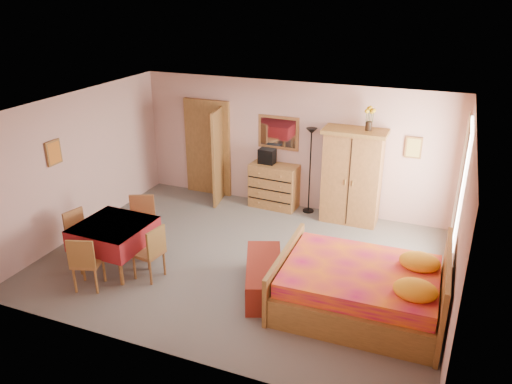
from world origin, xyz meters
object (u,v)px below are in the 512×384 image
at_px(chair_north, 142,224).
at_px(wall_mirror, 278,132).
at_px(sunflower_vase, 369,118).
at_px(chair_south, 88,261).
at_px(bench, 264,277).
at_px(chest_of_drawers, 274,186).
at_px(floor_lamp, 310,171).
at_px(stereo, 267,156).
at_px(dining_table, 116,246).
at_px(chair_east, 148,252).
at_px(chair_west, 82,236).
at_px(wardrobe, 352,177).
at_px(bed, 360,276).

bearing_deg(chair_north, wall_mirror, -143.20).
height_order(sunflower_vase, chair_south, sunflower_vase).
bearing_deg(sunflower_vase, bench, -107.23).
distance_m(chest_of_drawers, floor_lamp, 0.86).
relative_size(stereo, dining_table, 0.30).
bearing_deg(chair_north, chair_east, 104.86).
distance_m(stereo, chair_south, 4.23).
bearing_deg(chair_east, chair_south, 138.24).
distance_m(wall_mirror, bench, 3.59).
bearing_deg(sunflower_vase, chair_south, -131.57).
xyz_separation_m(chair_north, chair_east, (0.62, -0.75, -0.03)).
distance_m(stereo, chair_east, 3.49).
bearing_deg(chair_south, sunflower_vase, 30.77).
bearing_deg(floor_lamp, chair_east, -116.00).
bearing_deg(chair_south, chair_west, 117.17).
relative_size(wall_mirror, stereo, 2.67).
distance_m(chest_of_drawers, chair_west, 3.94).
xyz_separation_m(wall_mirror, chair_south, (-1.57, -4.12, -1.10)).
xyz_separation_m(bench, chair_south, (-2.50, -0.92, 0.21)).
relative_size(chair_west, chair_east, 0.95).
bearing_deg(chest_of_drawers, wardrobe, -0.03).
relative_size(bed, chair_west, 2.73).
bearing_deg(bed, chair_north, 173.68).
bearing_deg(chair_west, chair_south, 57.84).
height_order(dining_table, chair_east, chair_east).
bearing_deg(wall_mirror, floor_lamp, -12.28).
distance_m(stereo, bed, 3.93).
height_order(bench, chair_west, chair_west).
bearing_deg(chair_north, sunflower_vase, -167.91).
bearing_deg(floor_lamp, dining_table, -124.80).
bearing_deg(chair_east, floor_lamp, -18.17).
distance_m(wall_mirror, bed, 4.05).
relative_size(chair_north, chair_west, 1.12).
bearing_deg(chair_north, stereo, -141.88).
distance_m(floor_lamp, sunflower_vase, 1.62).
relative_size(wall_mirror, chair_north, 0.92).
height_order(wall_mirror, bench, wall_mirror).
relative_size(dining_table, chair_east, 1.21).
height_order(wardrobe, chair_west, wardrobe).
xyz_separation_m(wardrobe, bench, (-0.68, -2.90, -0.69)).
xyz_separation_m(sunflower_vase, dining_table, (-3.38, -3.21, -1.68)).
xyz_separation_m(floor_lamp, bed, (1.61, -2.95, -0.34)).
bearing_deg(stereo, sunflower_vase, -2.77).
distance_m(wall_mirror, wardrobe, 1.75).
xyz_separation_m(stereo, dining_table, (-1.37, -3.31, -0.68)).
bearing_deg(stereo, chair_north, -117.03).
height_order(floor_lamp, chair_south, floor_lamp).
height_order(chest_of_drawers, dining_table, chest_of_drawers).
bearing_deg(wardrobe, chair_south, -129.95).
xyz_separation_m(sunflower_vase, chair_south, (-3.41, -3.85, -1.63)).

